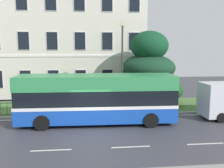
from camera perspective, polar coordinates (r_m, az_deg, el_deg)
ground_plane at (r=15.00m, az=-5.11°, el=-11.03°), size 60.00×56.00×0.18m
georgian_townhouse at (r=27.92m, az=-10.24°, el=12.69°), size 16.15×8.97×13.95m
iron_verge_railing at (r=18.20m, az=-12.14°, el=-5.60°), size 15.16×0.04×0.97m
evergreen_tree at (r=21.45m, az=9.16°, el=2.58°), size 5.44×5.37×6.44m
single_decker_bus at (r=15.84m, az=-3.62°, el=-3.43°), size 10.43×2.85×3.28m
street_lamp_post at (r=18.56m, az=2.49°, el=5.72°), size 0.36×0.24×6.98m
litter_bin at (r=19.46m, az=-20.48°, el=-4.83°), size 0.52×0.52×1.14m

